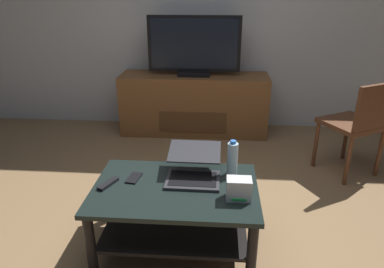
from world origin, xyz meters
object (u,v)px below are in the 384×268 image
(media_cabinet, at_px, (194,104))
(water_bottle_near, at_px, (232,159))
(coffee_table, at_px, (176,206))
(router_box, at_px, (239,189))
(dining_chair, at_px, (359,122))
(laptop, at_px, (194,168))
(tv_remote, at_px, (108,184))
(cell_phone, at_px, (134,178))
(television, at_px, (194,47))

(media_cabinet, bearing_deg, water_bottle_near, -78.36)
(coffee_table, bearing_deg, water_bottle_near, 28.08)
(coffee_table, xyz_separation_m, router_box, (0.38, -0.10, 0.20))
(media_cabinet, xyz_separation_m, dining_chair, (1.49, -0.92, 0.17))
(coffee_table, relative_size, laptop, 2.56)
(laptop, xyz_separation_m, router_box, (0.28, -0.24, 0.00))
(router_box, xyz_separation_m, water_bottle_near, (-0.03, 0.29, 0.05))
(tv_remote, bearing_deg, cell_phone, 57.04)
(coffee_table, bearing_deg, dining_chair, 36.04)
(media_cabinet, height_order, television, television)
(dining_chair, relative_size, laptop, 2.18)
(media_cabinet, xyz_separation_m, cell_phone, (-0.26, -1.91, 0.11))
(television, bearing_deg, dining_chair, -31.27)
(water_bottle_near, xyz_separation_m, cell_phone, (-0.63, -0.10, -0.11))
(media_cabinet, distance_m, television, 0.64)
(router_box, relative_size, cell_phone, 1.03)
(coffee_table, height_order, media_cabinet, media_cabinet)
(media_cabinet, xyz_separation_m, television, (0.00, -0.02, 0.64))
(television, height_order, water_bottle_near, television)
(coffee_table, relative_size, dining_chair, 1.17)
(media_cabinet, distance_m, tv_remote, 2.04)
(coffee_table, bearing_deg, television, 90.51)
(dining_chair, bearing_deg, water_bottle_near, -141.72)
(cell_phone, bearing_deg, tv_remote, -138.59)
(coffee_table, relative_size, cell_phone, 7.30)
(television, xyz_separation_m, tv_remote, (-0.40, -1.98, -0.53))
(coffee_table, distance_m, tv_remote, 0.45)
(media_cabinet, relative_size, cell_phone, 11.74)
(coffee_table, bearing_deg, cell_phone, 163.15)
(television, bearing_deg, media_cabinet, 90.00)
(television, distance_m, router_box, 2.17)
(dining_chair, distance_m, cell_phone, 2.01)
(coffee_table, xyz_separation_m, tv_remote, (-0.42, -0.01, 0.15))
(television, relative_size, cell_phone, 7.11)
(media_cabinet, xyz_separation_m, tv_remote, (-0.40, -2.00, 0.11))
(cell_phone, bearing_deg, media_cabinet, 90.90)
(media_cabinet, distance_m, dining_chair, 1.76)
(television, relative_size, router_box, 6.88)
(dining_chair, bearing_deg, cell_phone, -150.60)
(dining_chair, bearing_deg, coffee_table, -143.96)
(dining_chair, xyz_separation_m, cell_phone, (-1.75, -0.98, -0.06))
(television, height_order, laptop, television)
(dining_chair, height_order, laptop, dining_chair)
(television, bearing_deg, cell_phone, -97.86)
(dining_chair, relative_size, water_bottle_near, 3.59)
(television, xyz_separation_m, water_bottle_near, (0.37, -1.78, -0.42))
(tv_remote, bearing_deg, media_cabinet, 102.90)
(cell_phone, distance_m, tv_remote, 0.17)
(television, xyz_separation_m, laptop, (0.12, -1.83, -0.48))
(cell_phone, relative_size, tv_remote, 0.88)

